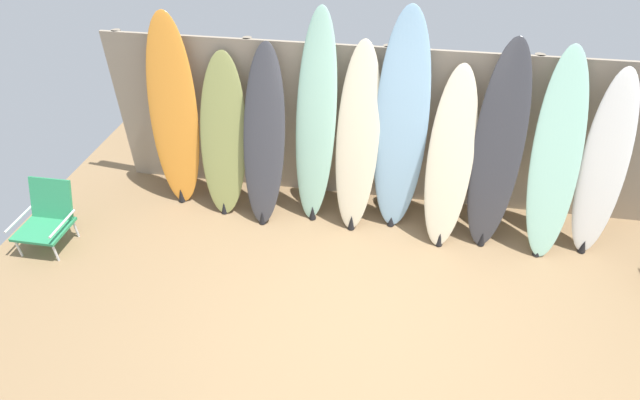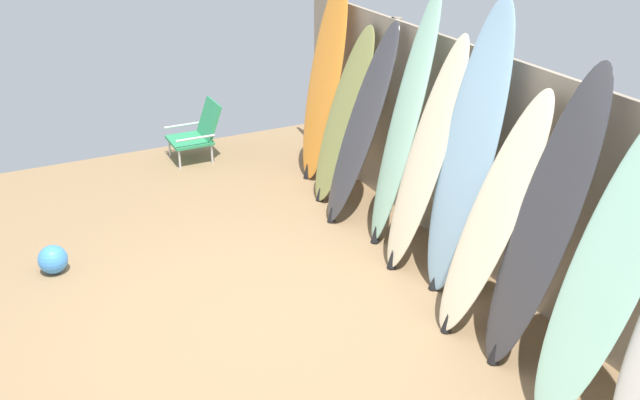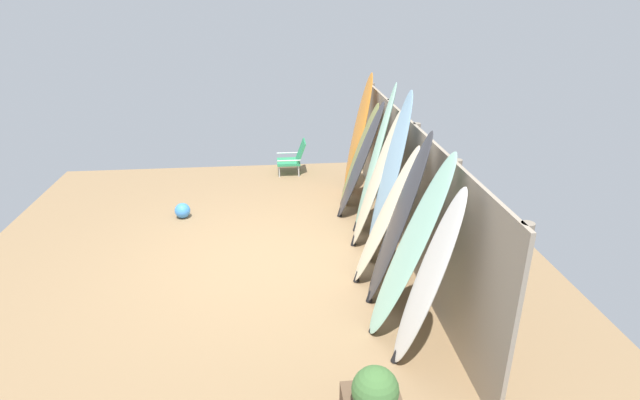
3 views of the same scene
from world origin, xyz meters
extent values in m
plane|color=#8E704C|center=(0.00, 0.00, 0.00)|extent=(7.68, 7.68, 0.00)
cube|color=gray|center=(0.00, 2.00, 0.90)|extent=(6.08, 0.04, 1.80)
cylinder|color=gray|center=(-2.88, 2.04, 0.90)|extent=(0.10, 0.10, 1.80)
cylinder|color=gray|center=(-1.44, 2.04, 0.90)|extent=(0.10, 0.10, 1.80)
cylinder|color=gray|center=(0.00, 2.04, 0.90)|extent=(0.10, 0.10, 1.80)
cylinder|color=gray|center=(1.44, 2.04, 0.90)|extent=(0.10, 0.10, 1.80)
ellipsoid|color=orange|center=(-2.23, 1.70, 1.04)|extent=(0.58, 0.54, 2.09)
cone|color=black|center=(-2.23, 1.50, 0.09)|extent=(0.08, 0.08, 0.16)
ellipsoid|color=olive|center=(-1.67, 1.63, 0.86)|extent=(0.53, 0.63, 1.71)
cone|color=black|center=(-1.67, 1.37, 0.07)|extent=(0.08, 0.08, 0.13)
ellipsoid|color=#38383D|center=(-1.20, 1.57, 0.92)|extent=(0.45, 0.72, 1.85)
cone|color=black|center=(-1.20, 1.26, 0.08)|extent=(0.08, 0.08, 0.15)
ellipsoid|color=#9ED6BC|center=(-0.67, 1.67, 1.10)|extent=(0.48, 0.62, 2.21)
cone|color=black|center=(-0.67, 1.43, 0.09)|extent=(0.08, 0.08, 0.16)
ellipsoid|color=beige|center=(-0.22, 1.60, 0.96)|extent=(0.45, 0.66, 1.92)
cone|color=black|center=(-0.22, 1.32, 0.09)|extent=(0.08, 0.08, 0.17)
ellipsoid|color=#8CB7D6|center=(0.20, 1.67, 1.13)|extent=(0.56, 0.55, 2.26)
cone|color=black|center=(0.20, 1.45, 0.06)|extent=(0.08, 0.08, 0.10)
ellipsoid|color=beige|center=(0.72, 1.53, 0.88)|extent=(0.48, 0.77, 1.75)
cone|color=black|center=(0.72, 1.21, 0.08)|extent=(0.08, 0.08, 0.15)
ellipsoid|color=#38383D|center=(1.16, 1.56, 1.02)|extent=(0.51, 0.67, 2.04)
cone|color=black|center=(1.16, 1.28, 0.08)|extent=(0.08, 0.08, 0.15)
ellipsoid|color=#9ED6BC|center=(1.71, 1.55, 0.99)|extent=(0.53, 0.83, 1.97)
cylinder|color=silver|center=(-3.51, 0.35, 0.11)|extent=(0.02, 0.02, 0.22)
cylinder|color=silver|center=(-3.10, 0.35, 0.11)|extent=(0.02, 0.02, 0.22)
cylinder|color=silver|center=(-3.51, 0.73, 0.11)|extent=(0.02, 0.02, 0.22)
cylinder|color=silver|center=(-3.10, 0.73, 0.11)|extent=(0.02, 0.02, 0.22)
cube|color=#2D8C59|center=(-3.31, 0.54, 0.23)|extent=(0.48, 0.44, 0.03)
cube|color=#2D8C59|center=(-3.31, 0.78, 0.44)|extent=(0.46, 0.19, 0.43)
cylinder|color=silver|center=(-3.55, 0.54, 0.34)|extent=(0.02, 0.44, 0.02)
cylinder|color=silver|center=(-3.07, 0.54, 0.34)|extent=(0.02, 0.44, 0.02)
sphere|color=#3F8CE5|center=(-1.41, -1.21, 0.12)|extent=(0.24, 0.24, 0.24)
camera|label=1|loc=(0.11, -2.84, 3.56)|focal=28.00mm
camera|label=2|loc=(4.12, -1.50, 3.08)|focal=40.00mm
camera|label=3|loc=(5.93, 0.24, 3.35)|focal=28.00mm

